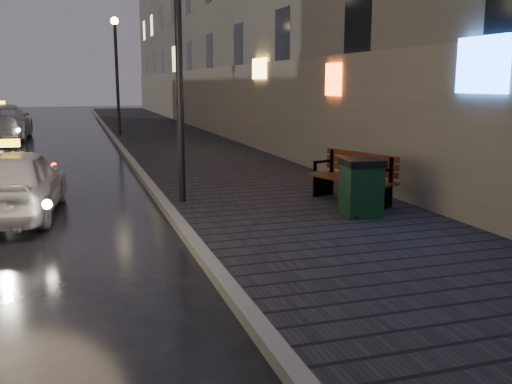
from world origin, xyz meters
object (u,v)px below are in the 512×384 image
(trash_bin, at_px, (361,187))
(taxi_mid, at_px, (3,122))
(lamp_near, at_px, (178,31))
(bench, at_px, (354,177))
(taxi_near, at_px, (13,182))
(lamp_far, at_px, (116,61))

(trash_bin, xyz_separation_m, taxi_mid, (-7.88, 18.85, 0.11))
(lamp_near, distance_m, bench, 4.49)
(lamp_near, xyz_separation_m, taxi_near, (-3.17, 0.19, -2.82))
(taxi_near, bearing_deg, bench, 175.03)
(trash_bin, bearing_deg, lamp_far, 105.50)
(lamp_far, bearing_deg, taxi_mid, 173.31)
(lamp_near, distance_m, lamp_far, 16.00)
(lamp_far, xyz_separation_m, trash_bin, (2.83, -18.26, -2.81))
(lamp_near, height_order, taxi_mid, lamp_near)
(lamp_near, xyz_separation_m, taxi_mid, (-5.05, 16.59, -2.70))
(lamp_near, relative_size, taxi_near, 1.34)
(lamp_near, relative_size, lamp_far, 1.00)
(lamp_near, bearing_deg, bench, -17.63)
(lamp_far, distance_m, taxi_mid, 5.76)
(taxi_mid, bearing_deg, taxi_near, 97.34)
(lamp_far, height_order, taxi_mid, lamp_far)
(taxi_near, bearing_deg, trash_bin, 163.65)
(lamp_near, bearing_deg, taxi_mid, 106.93)
(lamp_near, bearing_deg, taxi_near, 176.60)
(lamp_near, xyz_separation_m, lamp_far, (0.00, 16.00, 0.00))
(lamp_far, distance_m, bench, 17.60)
(trash_bin, relative_size, taxi_mid, 0.19)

